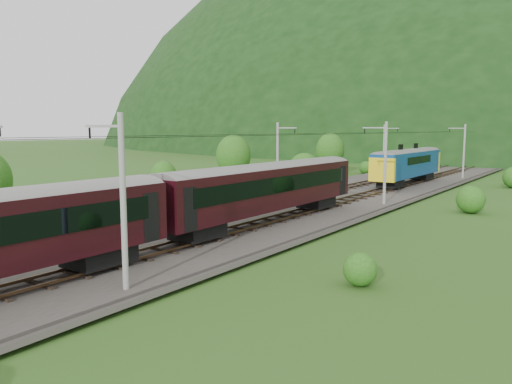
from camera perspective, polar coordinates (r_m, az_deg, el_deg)
The scene contains 13 objects.
ground at distance 28.93m, azimuth -22.64°, elevation -8.53°, with size 600.00×600.00×0.00m, color #2F4E18.
railbed at distance 35.02m, azimuth -8.64°, elevation -5.11°, with size 14.00×220.00×0.30m, color #38332D.
track_left at distance 36.65m, azimuth -11.36°, elevation -4.26°, with size 2.40×220.00×0.27m.
track_right at distance 33.39m, azimuth -5.67°, elevation -5.28°, with size 2.40×220.00×0.27m.
catenary_left at distance 55.46m, azimuth 2.55°, elevation 4.02°, with size 2.54×192.28×8.00m.
catenary_right at distance 49.93m, azimuth 14.47°, elevation 3.45°, with size 2.54×192.28×8.00m.
overhead_wires at distance 34.23m, azimuth -8.86°, elevation 6.33°, with size 4.83×198.00×0.03m.
mountain_ridge at distance 345.99m, azimuth 10.74°, elevation 5.82°, with size 336.00×280.00×132.00m, color black.
hazard_post_near at distance 49.19m, azimuth 5.24°, elevation -0.54°, with size 0.14×0.14×1.33m, color red.
hazard_post_far at distance 81.68m, azimuth 18.56°, elevation 2.27°, with size 0.17×0.17×1.56m, color red.
signal at distance 48.65m, azimuth -1.33°, elevation 0.07°, with size 0.23×0.23×2.10m.
vegetation_left at distance 53.79m, azimuth -10.52°, elevation 2.19°, with size 12.42×147.47×7.01m.
vegetation_right at distance 25.83m, azimuth 6.86°, elevation -6.94°, with size 6.96×99.81×3.02m.
Camera 1 is at (23.81, -14.60, 7.57)m, focal length 35.00 mm.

